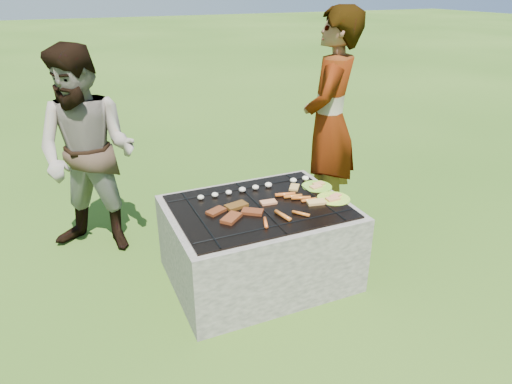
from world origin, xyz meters
The scene contains 10 objects.
lawn centered at (0.00, 0.00, 0.00)m, with size 60.00×60.00×0.00m, color #294C13.
fire_pit centered at (0.00, 0.00, 0.28)m, with size 1.30×1.00×0.62m.
mushrooms centered at (0.11, 0.27, 0.63)m, with size 0.94×0.06×0.04m.
pork_slabs centered at (-0.20, -0.04, 0.62)m, with size 0.39×0.31×0.02m.
sausages centered at (0.20, -0.10, 0.63)m, with size 0.53×0.44×0.03m.
bread_on_grate centered at (0.31, -0.01, 0.62)m, with size 0.46×0.42×0.02m.
plate_far centered at (0.56, 0.13, 0.61)m, with size 0.30×0.30×0.03m.
plate_near centered at (0.56, -0.12, 0.61)m, with size 0.33×0.33×0.03m.
cook centered at (0.93, 0.58, 0.96)m, with size 0.70×0.46×1.93m, color #9D9383.
bystander centered at (-1.06, 0.95, 0.85)m, with size 0.82×0.64×1.69m, color gray.
Camera 1 is at (-1.21, -2.69, 2.08)m, focal length 32.00 mm.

